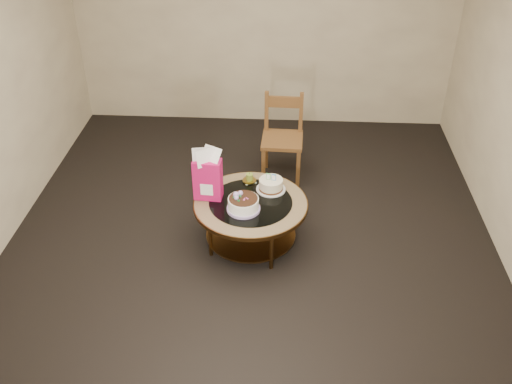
# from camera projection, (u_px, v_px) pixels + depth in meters

# --- Properties ---
(ground) EXTENTS (5.00, 5.00, 0.00)m
(ground) POSITION_uv_depth(u_px,v_px,m) (251.00, 242.00, 5.30)
(ground) COLOR black
(ground) RESTS_ON ground
(room_walls) EXTENTS (4.52, 5.02, 2.61)m
(room_walls) POSITION_uv_depth(u_px,v_px,m) (250.00, 88.00, 4.43)
(room_walls) COLOR beige
(room_walls) RESTS_ON ground
(coffee_table) EXTENTS (1.02, 1.02, 0.46)m
(coffee_table) POSITION_uv_depth(u_px,v_px,m) (251.00, 209.00, 5.08)
(coffee_table) COLOR brown
(coffee_table) RESTS_ON ground
(decorated_cake) EXTENTS (0.29, 0.29, 0.17)m
(decorated_cake) POSITION_uv_depth(u_px,v_px,m) (243.00, 204.00, 4.91)
(decorated_cake) COLOR #B396D4
(decorated_cake) RESTS_ON coffee_table
(cream_cake) EXTENTS (0.27, 0.27, 0.17)m
(cream_cake) POSITION_uv_depth(u_px,v_px,m) (271.00, 185.00, 5.17)
(cream_cake) COLOR silver
(cream_cake) RESTS_ON coffee_table
(gift_bag) EXTENTS (0.25, 0.19, 0.49)m
(gift_bag) POSITION_uv_depth(u_px,v_px,m) (208.00, 174.00, 4.96)
(gift_bag) COLOR #C61257
(gift_bag) RESTS_ON coffee_table
(pillar_candle) EXTENTS (0.14, 0.14, 0.09)m
(pillar_candle) POSITION_uv_depth(u_px,v_px,m) (249.00, 179.00, 5.29)
(pillar_candle) COLOR #EAD560
(pillar_candle) RESTS_ON coffee_table
(dining_chair) EXTENTS (0.44, 0.44, 0.92)m
(dining_chair) POSITION_uv_depth(u_px,v_px,m) (282.00, 137.00, 6.00)
(dining_chair) COLOR brown
(dining_chair) RESTS_ON ground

